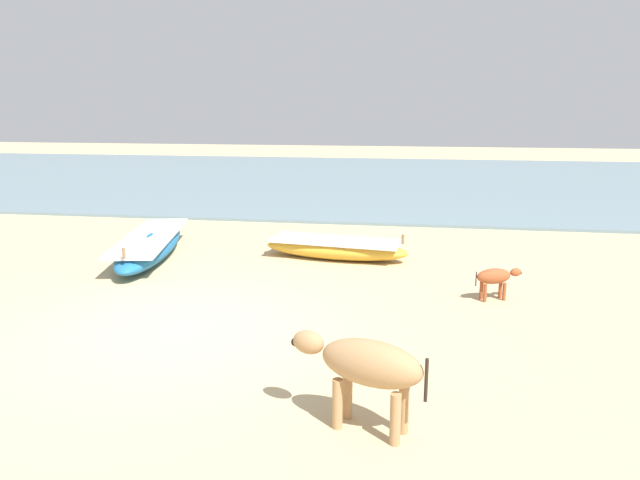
% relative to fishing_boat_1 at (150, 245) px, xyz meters
% --- Properties ---
extents(ground, '(80.00, 80.00, 0.00)m').
position_rel_fishing_boat_1_xyz_m(ground, '(2.27, -3.92, -0.27)').
color(ground, tan).
extents(sea_water, '(60.00, 20.00, 0.08)m').
position_rel_fishing_boat_1_xyz_m(sea_water, '(2.27, 14.15, -0.23)').
color(sea_water, slate).
rests_on(sea_water, ground).
extents(fishing_boat_1, '(1.86, 4.42, 0.69)m').
position_rel_fishing_boat_1_xyz_m(fishing_boat_1, '(0.00, 0.00, 0.00)').
color(fishing_boat_1, '#1E669E').
rests_on(fishing_boat_1, ground).
extents(fishing_boat_4, '(3.27, 1.31, 0.63)m').
position_rel_fishing_boat_1_xyz_m(fishing_boat_4, '(4.04, 0.50, -0.03)').
color(fishing_boat_4, gold).
rests_on(fishing_boat_4, ground).
extents(cow_adult_tan, '(1.48, 0.79, 0.98)m').
position_rel_fishing_boat_1_xyz_m(cow_adult_tan, '(5.23, -6.23, 0.44)').
color(cow_adult_tan, tan).
rests_on(cow_adult_tan, ground).
extents(calf_near_rust, '(0.83, 0.47, 0.56)m').
position_rel_fishing_boat_1_xyz_m(calf_near_rust, '(7.10, -1.80, 0.13)').
color(calf_near_rust, '#9E4C28').
rests_on(calf_near_rust, ground).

